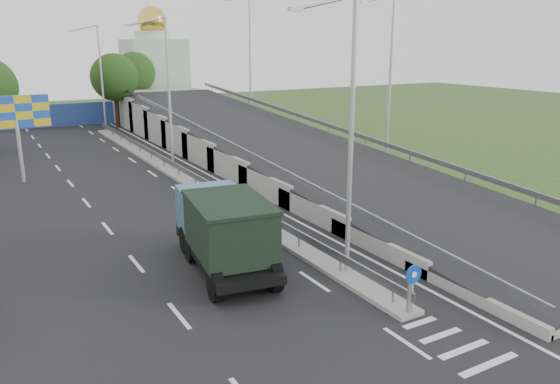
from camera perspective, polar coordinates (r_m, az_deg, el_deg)
ground at (r=17.47m, az=18.38°, el=-15.28°), size 160.00×160.00×0.00m
road_surface at (r=32.09m, az=-13.11°, el=-0.71°), size 26.00×90.00×0.04m
median at (r=36.64m, az=-10.51°, el=1.60°), size 1.00×44.00×0.20m
overpass_ramp at (r=39.35m, az=-0.26°, el=5.26°), size 10.00×50.00×3.50m
median_guardrail at (r=36.49m, az=-10.56°, el=2.59°), size 0.09×44.00×0.71m
sign_bollard at (r=18.30m, az=13.55°, el=-9.78°), size 0.64×0.23×1.67m
lamp_post_near at (r=19.80m, az=7.04°, el=6.94°), size 2.74×0.18×10.08m
lamp_post_mid at (r=37.65m, az=-11.82°, el=10.71°), size 2.74×0.18×10.08m
lamp_post_far at (r=56.95m, az=-18.37°, el=11.76°), size 2.74×0.18×10.08m
blue_wall at (r=62.57m, az=-22.88°, el=7.35°), size 30.00×0.50×2.40m
church at (r=73.02m, az=-12.96°, el=12.39°), size 7.00×7.00×13.80m
billboard at (r=38.00m, az=-25.90°, el=7.08°), size 4.00×0.24×5.50m
tree_median_far at (r=59.35m, az=-16.92°, el=11.38°), size 4.80×4.80×7.60m
tree_ramp_far at (r=67.11m, az=-14.97°, el=11.91°), size 4.80×4.80×7.60m
dump_truck at (r=21.46m, az=-5.93°, el=-3.72°), size 3.50×7.19×3.04m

